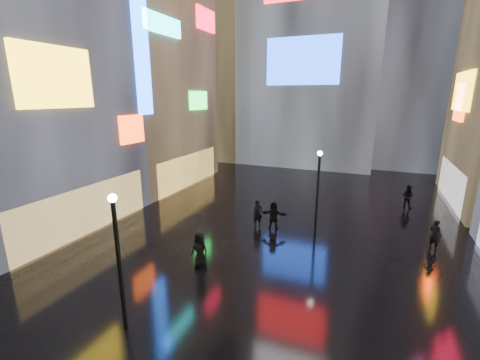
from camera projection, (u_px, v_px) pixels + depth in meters
The scene contains 13 objects.
ground at pixel (286, 224), 21.48m from camera, with size 140.00×140.00×0.00m, color black.
building_left_mid at pixel (4, 32), 19.00m from camera, with size 10.28×12.70×24.00m.
building_left_far at pixel (140, 67), 29.98m from camera, with size 10.28×12.00×22.00m.
tower_flank_right at pixel (424, 19), 37.06m from camera, with size 12.00×12.00×34.00m, color black.
tower_flank_left at pixel (229, 60), 43.02m from camera, with size 10.00×10.00×26.00m, color black.
lamp_near at pixel (118, 256), 11.11m from camera, with size 0.30×0.30×5.20m.
lamp_far at pixel (318, 188), 19.40m from camera, with size 0.30×0.30×5.20m.
pedestrian_4 at pixel (200, 250), 15.87m from camera, with size 0.91×0.59×1.87m, color black.
pedestrian_5 at pixel (274, 215), 20.54m from camera, with size 1.67×0.53×1.80m, color black.
pedestrian_6 at pixel (258, 213), 20.92m from camera, with size 0.65×0.43×1.79m, color black.
pedestrian_7 at pixel (408, 196), 24.50m from camera, with size 0.86×0.67×1.78m, color black.
umbrella_2 at pixel (199, 224), 15.52m from camera, with size 1.01×1.03×0.93m, color black.
pedestrian_8 at pixel (435, 235), 17.76m from camera, with size 0.64×0.42×1.74m, color black.
Camera 1 is at (4.84, 0.33, 8.31)m, focal length 24.00 mm.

